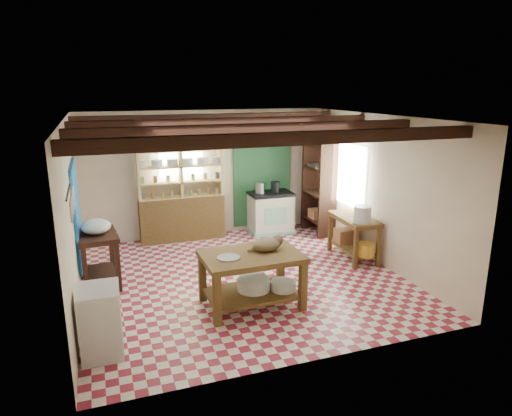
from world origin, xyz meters
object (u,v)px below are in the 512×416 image
object	(u,v)px
work_table	(252,280)
right_counter	(353,238)
white_cabinet	(101,321)
prep_table	(99,259)
cat	(267,244)
stove	(271,212)

from	to	relation	value
work_table	right_counter	xyz separation A→B (m)	(2.35, 1.15, 0.00)
white_cabinet	right_counter	world-z (taller)	white_cabinet
prep_table	right_counter	bearing A→B (deg)	-8.94
prep_table	cat	distance (m)	2.71
work_table	white_cabinet	world-z (taller)	white_cabinet
stove	prep_table	world-z (taller)	stove
stove	prep_table	size ratio (longest dim) A/B	1.05
cat	stove	bearing A→B (deg)	56.61
white_cabinet	right_counter	xyz separation A→B (m)	(4.40, 1.72, -0.02)
right_counter	work_table	bearing A→B (deg)	-151.45
work_table	prep_table	xyz separation A→B (m)	(-2.03, 1.46, 0.04)
work_table	prep_table	distance (m)	2.50
work_table	white_cabinet	size ratio (longest dim) A/B	1.67
cat	work_table	bearing A→B (deg)	-178.69
stove	cat	distance (m)	3.32
cat	white_cabinet	bearing A→B (deg)	-175.73
prep_table	work_table	bearing A→B (deg)	-40.62
prep_table	white_cabinet	world-z (taller)	prep_table
work_table	prep_table	size ratio (longest dim) A/B	1.62
work_table	stove	world-z (taller)	stove
right_counter	cat	size ratio (longest dim) A/B	2.70
stove	prep_table	xyz separation A→B (m)	(-3.53, -1.64, -0.01)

